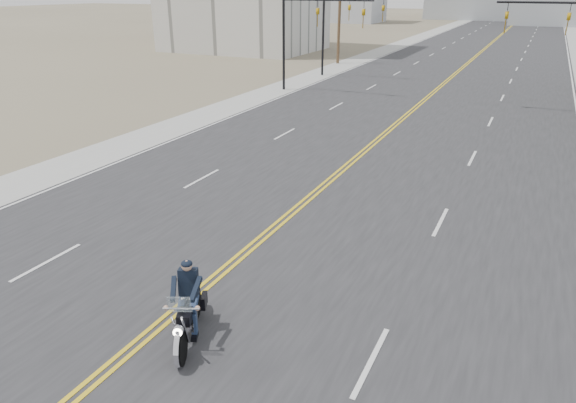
% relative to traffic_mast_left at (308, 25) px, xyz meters
% --- Properties ---
extents(road, '(20.00, 200.00, 0.01)m').
position_rel_traffic_mast_left_xyz_m(road, '(8.98, 38.00, -4.93)').
color(road, '#303033').
rests_on(road, ground).
extents(sidewalk_left, '(3.00, 200.00, 0.01)m').
position_rel_traffic_mast_left_xyz_m(sidewalk_left, '(-2.52, 38.00, -4.93)').
color(sidewalk_left, '#A5A5A0').
rests_on(sidewalk_left, ground).
extents(traffic_mast_left, '(7.10, 0.26, 7.00)m').
position_rel_traffic_mast_left_xyz_m(traffic_mast_left, '(0.00, 0.00, 0.00)').
color(traffic_mast_left, black).
rests_on(traffic_mast_left, ground).
extents(traffic_mast_far, '(6.10, 0.26, 7.00)m').
position_rel_traffic_mast_left_xyz_m(traffic_mast_far, '(-0.33, 8.00, -0.06)').
color(traffic_mast_far, black).
rests_on(traffic_mast_far, ground).
extents(utility_pole_left, '(2.20, 0.30, 10.50)m').
position_rel_traffic_mast_left_xyz_m(utility_pole_left, '(-3.52, 16.00, 0.54)').
color(utility_pole_left, brown).
rests_on(utility_pole_left, ground).
extents(motorcyclist, '(1.95, 2.62, 1.88)m').
position_rel_traffic_mast_left_xyz_m(motorcyclist, '(9.90, -29.04, -4.00)').
color(motorcyclist, black).
rests_on(motorcyclist, ground).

